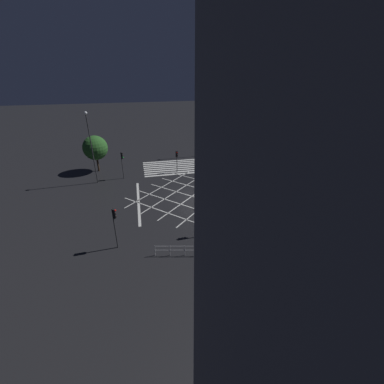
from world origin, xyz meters
The scene contains 15 objects.
ground_plane centered at (0.00, 0.00, 0.00)m, with size 200.00×200.00×0.00m, color black.
road_markings centered at (0.34, -7.41, 0.00)m, with size 17.15×23.11×0.01m.
traffic_light_median_north centered at (0.28, 8.57, 2.35)m, with size 0.36×0.39×3.28m.
traffic_light_sw_main centered at (-8.18, -8.89, 2.50)m, with size 0.39×0.36×3.49m.
traffic_light_sw_cross centered at (-8.36, -6.35, 2.80)m, with size 0.36×3.09×3.77m.
traffic_light_nw_main centered at (-7.88, 8.74, 2.91)m, with size 0.39×0.36×4.08m.
traffic_light_se_main centered at (8.71, -7.98, 2.90)m, with size 0.39×0.36×4.07m.
traffic_light_ne_main centered at (8.88, 8.79, 2.96)m, with size 0.39×0.36×4.15m.
traffic_light_median_south centered at (0.51, -8.86, 2.47)m, with size 0.36×0.39×3.44m.
street_lamp_east centered at (-4.35, -15.96, 5.42)m, with size 0.47×0.47×7.95m.
street_lamp_west centered at (12.48, -7.18, 6.11)m, with size 0.40×0.40×10.00m.
street_tree_near centered at (12.80, -11.99, 3.81)m, with size 3.77×3.77×5.70m.
street_tree_far centered at (-11.43, -13.43, 4.48)m, with size 3.79×3.79×6.39m.
waiting_car centered at (-9.60, -2.86, 0.64)m, with size 4.10×1.85×1.36m.
pedestrian_railing centered at (2.44, 11.34, 0.66)m, with size 6.46×1.43×1.05m.
Camera 1 is at (6.24, 29.01, 15.19)m, focal length 24.00 mm.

